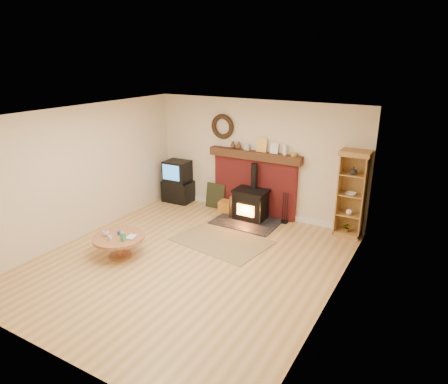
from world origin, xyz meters
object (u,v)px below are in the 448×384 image
Objects in this scene: wood_stove at (250,206)px; tv_unit at (178,182)px; curio_cabinet at (352,194)px; coffee_table at (119,240)px.

wood_stove is 2.12m from tv_unit.
curio_cabinet reaches higher than coffee_table.
curio_cabinet reaches higher than tv_unit.
wood_stove is 3.01m from coffee_table.
coffee_table is (0.80, -2.92, -0.17)m from tv_unit.
wood_stove is 1.50× the size of coffee_table.
curio_cabinet reaches higher than wood_stove.
wood_stove reaches higher than coffee_table.
tv_unit is (-2.10, 0.20, 0.16)m from wood_stove.
curio_cabinet is 1.89× the size of coffee_table.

